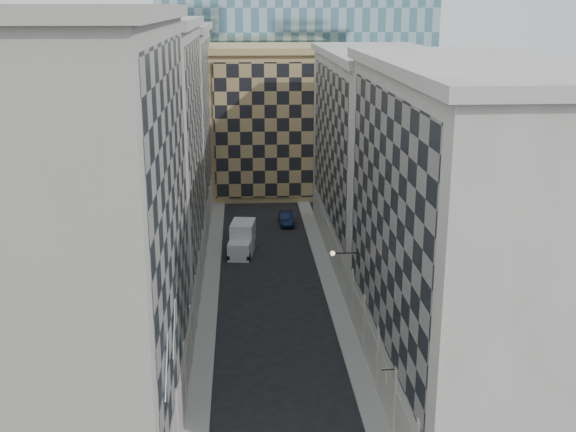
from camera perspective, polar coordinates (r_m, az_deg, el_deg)
name	(u,v)px	position (r m, az deg, el deg)	size (l,w,h in m)	color
sidewalk_west	(209,302)	(60.43, -6.27, -6.76)	(1.50, 100.00, 0.15)	gray
sidewalk_east	(335,299)	(60.83, 3.72, -6.53)	(1.50, 100.00, 0.15)	gray
bldg_left_a	(80,240)	(39.36, -16.12, -1.84)	(10.80, 22.80, 23.70)	#9C958D
bldg_left_b	(137,162)	(60.45, -11.84, 4.20)	(10.80, 22.80, 22.70)	#9C9991
bldg_left_c	(164,125)	(82.02, -9.77, 7.08)	(10.80, 22.80, 21.70)	#9C958D
bldg_right_a	(463,236)	(44.70, 13.63, -1.52)	(10.80, 26.80, 20.70)	#ABA69C
bldg_right_b	(379,154)	(70.22, 7.20, 4.85)	(10.80, 28.80, 19.70)	#ABA69C
tan_block	(274,119)	(94.63, -1.10, 7.67)	(16.80, 14.80, 18.80)	tan
flagpoles_left	(170,347)	(35.41, -9.28, -10.16)	(0.10, 6.33, 2.33)	gray
bracket_lamp	(335,253)	(52.97, 3.74, -2.96)	(1.98, 0.36, 0.36)	black
box_truck	(242,240)	(71.58, -3.64, -1.92)	(2.94, 5.68, 2.98)	silver
dark_car	(286,218)	(80.86, -0.16, -0.18)	(1.47, 4.21, 1.39)	#0E1835
shop_sign	(385,375)	(41.49, 7.67, -12.38)	(0.78, 0.69, 0.76)	black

